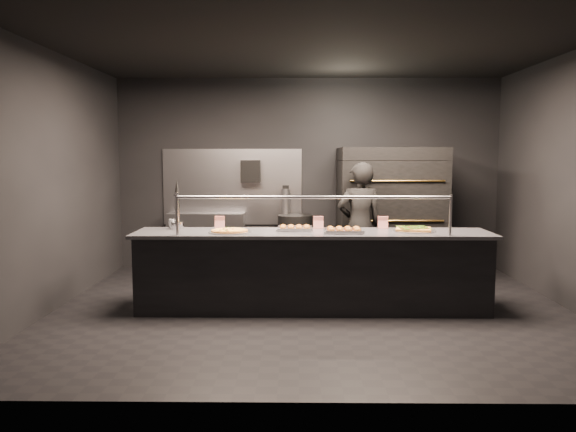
# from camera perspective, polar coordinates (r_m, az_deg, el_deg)

# --- Properties ---
(room) EXTENTS (6.04, 6.00, 3.00)m
(room) POSITION_cam_1_polar(r_m,az_deg,el_deg) (6.47, 2.30, 3.52)
(room) COLOR black
(room) RESTS_ON ground
(service_counter) EXTENTS (4.10, 0.78, 1.37)m
(service_counter) POSITION_cam_1_polar(r_m,az_deg,el_deg) (6.55, 2.48, -5.55)
(service_counter) COLOR black
(service_counter) RESTS_ON ground
(pizza_oven) EXTENTS (1.50, 1.23, 1.91)m
(pizza_oven) POSITION_cam_1_polar(r_m,az_deg,el_deg) (8.47, 10.24, 0.44)
(pizza_oven) COLOR black
(pizza_oven) RESTS_ON ground
(prep_shelf) EXTENTS (1.20, 0.35, 0.90)m
(prep_shelf) POSITION_cam_1_polar(r_m,az_deg,el_deg) (8.95, -8.28, -2.56)
(prep_shelf) COLOR #99999E
(prep_shelf) RESTS_ON ground
(towel_dispenser) EXTENTS (0.30, 0.20, 0.35)m
(towel_dispenser) POSITION_cam_1_polar(r_m,az_deg,el_deg) (8.84, -3.82, 4.55)
(towel_dispenser) COLOR black
(towel_dispenser) RESTS_ON room
(fire_extinguisher) EXTENTS (0.14, 0.14, 0.51)m
(fire_extinguisher) POSITION_cam_1_polar(r_m,az_deg,el_deg) (8.85, -0.24, 1.38)
(fire_extinguisher) COLOR #B2B2B7
(fire_extinguisher) RESTS_ON room
(beer_tap) EXTENTS (0.15, 0.22, 0.59)m
(beer_tap) POSITION_cam_1_polar(r_m,az_deg,el_deg) (6.79, -11.17, 0.08)
(beer_tap) COLOR silver
(beer_tap) RESTS_ON service_counter
(round_pizza) EXTENTS (0.48, 0.48, 0.03)m
(round_pizza) POSITION_cam_1_polar(r_m,az_deg,el_deg) (6.44, -5.96, -1.53)
(round_pizza) COLOR silver
(round_pizza) RESTS_ON service_counter
(slider_tray_a) EXTENTS (0.44, 0.35, 0.06)m
(slider_tray_a) POSITION_cam_1_polar(r_m,az_deg,el_deg) (6.57, 0.71, -1.26)
(slider_tray_a) COLOR silver
(slider_tray_a) RESTS_ON service_counter
(slider_tray_b) EXTENTS (0.47, 0.37, 0.07)m
(slider_tray_b) POSITION_cam_1_polar(r_m,az_deg,el_deg) (6.41, 5.70, -1.46)
(slider_tray_b) COLOR silver
(slider_tray_b) RESTS_ON service_counter
(square_pizza) EXTENTS (0.50, 0.50, 0.05)m
(square_pizza) POSITION_cam_1_polar(r_m,az_deg,el_deg) (6.67, 12.62, -1.35)
(square_pizza) COLOR silver
(square_pizza) RESTS_ON service_counter
(condiment_jar) EXTENTS (0.17, 0.07, 0.11)m
(condiment_jar) POSITION_cam_1_polar(r_m,az_deg,el_deg) (6.90, -11.47, -0.80)
(condiment_jar) COLOR silver
(condiment_jar) RESTS_ON service_counter
(tent_cards) EXTENTS (2.08, 0.04, 0.15)m
(tent_cards) POSITION_cam_1_polar(r_m,az_deg,el_deg) (6.74, 1.93, -0.65)
(tent_cards) COLOR white
(tent_cards) RESTS_ON service_counter
(trash_bin) EXTENTS (0.53, 0.53, 0.89)m
(trash_bin) POSITION_cam_1_polar(r_m,az_deg,el_deg) (8.64, 0.73, -2.83)
(trash_bin) COLOR black
(trash_bin) RESTS_ON ground
(worker) EXTENTS (0.69, 0.52, 1.71)m
(worker) POSITION_cam_1_polar(r_m,az_deg,el_deg) (7.63, 7.28, -0.98)
(worker) COLOR black
(worker) RESTS_ON ground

